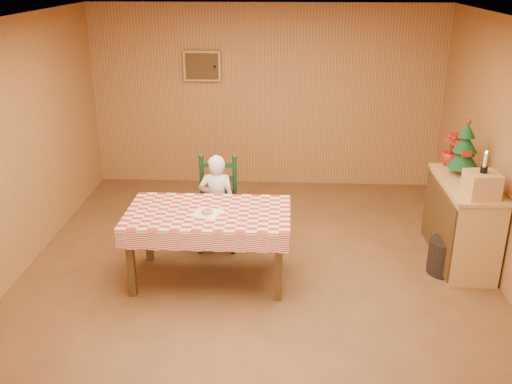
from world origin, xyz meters
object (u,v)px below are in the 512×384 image
(shelf_unit, at_px, (461,222))
(crate, at_px, (481,185))
(ladder_chair, at_px, (218,205))
(seated_child, at_px, (217,202))
(dining_table, at_px, (208,219))
(storage_bin, at_px, (446,257))
(christmas_tree, at_px, (465,150))

(shelf_unit, bearing_deg, crate, -88.77)
(ladder_chair, bearing_deg, seated_child, -90.00)
(seated_child, xyz_separation_m, shelf_unit, (2.69, -0.18, -0.10))
(seated_child, xyz_separation_m, crate, (2.70, -0.58, 0.49))
(dining_table, height_order, shelf_unit, shelf_unit)
(dining_table, distance_m, crate, 2.73)
(crate, bearing_deg, storage_bin, 151.58)
(seated_child, height_order, storage_bin, seated_child)
(dining_table, xyz_separation_m, storage_bin, (2.49, 0.26, -0.50))
(christmas_tree, distance_m, storage_bin, 1.17)
(shelf_unit, xyz_separation_m, crate, (0.01, -0.40, 0.59))
(crate, bearing_deg, seated_child, 167.80)
(ladder_chair, height_order, seated_child, seated_child)
(dining_table, height_order, storage_bin, dining_table)
(dining_table, bearing_deg, christmas_tree, 16.43)
(shelf_unit, height_order, storage_bin, shelf_unit)
(crate, distance_m, storage_bin, 0.90)
(seated_child, relative_size, storage_bin, 3.00)
(seated_child, relative_size, christmas_tree, 1.81)
(seated_child, height_order, christmas_tree, christmas_tree)
(crate, bearing_deg, christmas_tree, 90.00)
(crate, xyz_separation_m, christmas_tree, (-0.00, 0.65, 0.16))
(crate, bearing_deg, shelf_unit, 91.23)
(ladder_chair, xyz_separation_m, crate, (2.70, -0.64, 0.55))
(christmas_tree, bearing_deg, seated_child, -178.60)
(christmas_tree, height_order, storage_bin, christmas_tree)
(ladder_chair, relative_size, shelf_unit, 0.87)
(ladder_chair, bearing_deg, dining_table, -90.00)
(ladder_chair, distance_m, seated_child, 0.08)
(christmas_tree, bearing_deg, storage_bin, -111.52)
(seated_child, distance_m, storage_bin, 2.56)
(ladder_chair, xyz_separation_m, christmas_tree, (2.70, 0.01, 0.71))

